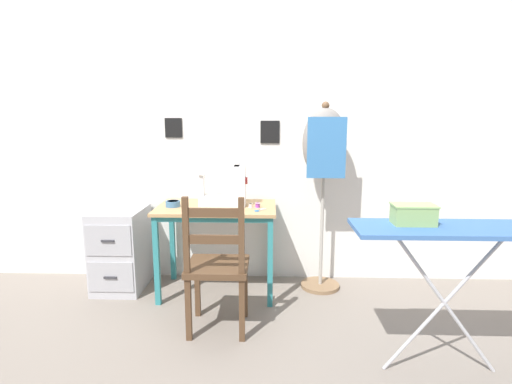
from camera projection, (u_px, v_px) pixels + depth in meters
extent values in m
plane|color=gray|center=(213.00, 307.00, 3.00)|extent=(14.00, 14.00, 0.00)
cube|color=silver|center=(221.00, 133.00, 3.39)|extent=(10.00, 0.05, 2.55)
cube|color=black|center=(174.00, 128.00, 3.37)|extent=(0.14, 0.01, 0.16)
cube|color=black|center=(270.00, 132.00, 3.35)|extent=(0.16, 0.01, 0.19)
cube|color=tan|center=(217.00, 208.00, 3.15)|extent=(0.93, 0.57, 0.02)
cube|color=teal|center=(212.00, 219.00, 2.92)|extent=(0.85, 0.03, 0.04)
cube|color=teal|center=(157.00, 261.00, 2.99)|extent=(0.04, 0.04, 0.69)
cube|color=teal|center=(270.00, 262.00, 2.96)|extent=(0.04, 0.04, 0.69)
cube|color=teal|center=(172.00, 241.00, 3.47)|extent=(0.04, 0.04, 0.69)
cube|color=teal|center=(270.00, 242.00, 3.45)|extent=(0.04, 0.04, 0.69)
cube|color=white|center=(223.00, 200.00, 3.17)|extent=(0.36, 0.17, 0.08)
cube|color=white|center=(240.00, 181.00, 3.14)|extent=(0.09, 0.14, 0.24)
cube|color=white|center=(219.00, 170.00, 3.13)|extent=(0.32, 0.13, 0.07)
cube|color=white|center=(202.00, 185.00, 3.16)|extent=(0.04, 0.09, 0.17)
cylinder|color=#B22D2D|center=(246.00, 181.00, 3.14)|extent=(0.02, 0.06, 0.06)
cylinder|color=#99999E|center=(240.00, 164.00, 3.12)|extent=(0.01, 0.01, 0.02)
cylinder|color=teal|center=(173.00, 204.00, 3.12)|extent=(0.11, 0.11, 0.05)
cylinder|color=#243D54|center=(173.00, 201.00, 3.12)|extent=(0.09, 0.09, 0.01)
cube|color=silver|center=(261.00, 209.00, 3.02)|extent=(0.05, 0.08, 0.00)
cube|color=silver|center=(262.00, 210.00, 3.02)|extent=(0.07, 0.07, 0.00)
torus|color=#2870B7|center=(257.00, 211.00, 2.97)|extent=(0.03, 0.03, 0.01)
torus|color=#2870B7|center=(256.00, 211.00, 2.97)|extent=(0.03, 0.03, 0.01)
cylinder|color=silver|center=(251.00, 205.00, 3.09)|extent=(0.03, 0.03, 0.03)
cylinder|color=beige|center=(251.00, 204.00, 3.09)|extent=(0.04, 0.04, 0.00)
cylinder|color=beige|center=(251.00, 207.00, 3.09)|extent=(0.04, 0.04, 0.00)
cylinder|color=purple|center=(258.00, 205.00, 3.08)|extent=(0.03, 0.03, 0.04)
cylinder|color=beige|center=(258.00, 203.00, 3.08)|extent=(0.04, 0.04, 0.00)
cylinder|color=beige|center=(258.00, 208.00, 3.09)|extent=(0.04, 0.04, 0.00)
cube|color=#513823|center=(218.00, 266.00, 2.64)|extent=(0.40, 0.38, 0.04)
cube|color=#513823|center=(197.00, 288.00, 2.84)|extent=(0.04, 0.04, 0.42)
cube|color=#513823|center=(245.00, 289.00, 2.83)|extent=(0.04, 0.04, 0.42)
cube|color=#513823|center=(188.00, 309.00, 2.53)|extent=(0.04, 0.04, 0.42)
cube|color=#513823|center=(242.00, 310.00, 2.52)|extent=(0.04, 0.04, 0.42)
cube|color=#513823|center=(186.00, 235.00, 2.44)|extent=(0.04, 0.04, 0.48)
cube|color=#513823|center=(241.00, 236.00, 2.43)|extent=(0.04, 0.04, 0.48)
cube|color=#513823|center=(213.00, 213.00, 2.41)|extent=(0.34, 0.02, 0.06)
cube|color=#513823|center=(214.00, 239.00, 2.44)|extent=(0.34, 0.02, 0.06)
cube|color=#B7B7BC|center=(121.00, 249.00, 3.31)|extent=(0.38, 0.49, 0.67)
cube|color=#A8A8AD|center=(108.00, 241.00, 3.04)|extent=(0.35, 0.01, 0.24)
cube|color=#333338|center=(108.00, 241.00, 3.03)|extent=(0.10, 0.01, 0.02)
cube|color=#A8A8AD|center=(111.00, 277.00, 3.09)|extent=(0.35, 0.01, 0.24)
cube|color=#333338|center=(110.00, 278.00, 3.08)|extent=(0.10, 0.01, 0.02)
cylinder|color=#846647|center=(320.00, 285.00, 3.36)|extent=(0.32, 0.32, 0.03)
cylinder|color=#ADA89E|center=(322.00, 227.00, 3.27)|extent=(0.03, 0.03, 0.98)
ellipsoid|color=gray|center=(324.00, 143.00, 3.14)|extent=(0.35, 0.25, 0.55)
sphere|color=brown|center=(326.00, 105.00, 3.09)|extent=(0.06, 0.06, 0.06)
cube|color=teal|center=(327.00, 148.00, 3.02)|extent=(0.30, 0.01, 0.46)
cube|color=#3D6BAD|center=(451.00, 229.00, 2.10)|extent=(1.02, 0.35, 0.02)
cylinder|color=#B7B7BC|center=(444.00, 303.00, 2.18)|extent=(0.63, 0.02, 0.83)
cylinder|color=#B7B7BC|center=(444.00, 303.00, 2.18)|extent=(0.63, 0.02, 0.83)
cube|color=#8EB266|center=(413.00, 215.00, 2.14)|extent=(0.22, 0.13, 0.10)
cube|color=#9DC470|center=(414.00, 205.00, 2.13)|extent=(0.23, 0.13, 0.01)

